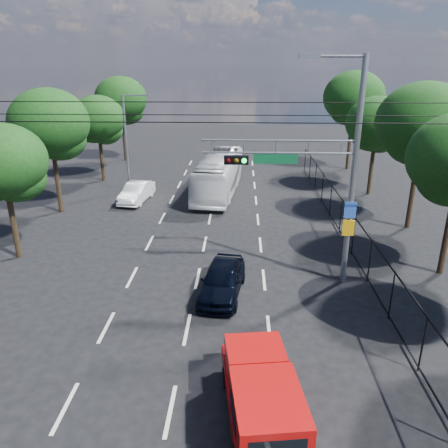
{
  "coord_description": "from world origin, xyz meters",
  "views": [
    {
      "loc": [
        1.89,
        -9.59,
        9.2
      ],
      "look_at": [
        1.22,
        7.59,
        2.8
      ],
      "focal_mm": 35.0,
      "sensor_mm": 36.0,
      "label": 1
    }
  ],
  "objects_px": {
    "navy_hatchback": "(222,280)",
    "white_bus": "(219,174)",
    "red_pickup": "(261,395)",
    "signal_mast": "(324,166)",
    "white_van": "(137,192)"
  },
  "relations": [
    {
      "from": "signal_mast",
      "to": "white_bus",
      "type": "height_order",
      "value": "signal_mast"
    },
    {
      "from": "signal_mast",
      "to": "red_pickup",
      "type": "relative_size",
      "value": 1.94
    },
    {
      "from": "red_pickup",
      "to": "navy_hatchback",
      "type": "distance_m",
      "value": 7.07
    },
    {
      "from": "signal_mast",
      "to": "navy_hatchback",
      "type": "height_order",
      "value": "signal_mast"
    },
    {
      "from": "red_pickup",
      "to": "signal_mast",
      "type": "bearing_deg",
      "value": 71.57
    },
    {
      "from": "red_pickup",
      "to": "navy_hatchback",
      "type": "xyz_separation_m",
      "value": [
        -1.34,
        6.94,
        -0.24
      ]
    },
    {
      "from": "signal_mast",
      "to": "red_pickup",
      "type": "distance_m",
      "value": 9.78
    },
    {
      "from": "signal_mast",
      "to": "white_bus",
      "type": "relative_size",
      "value": 0.93
    },
    {
      "from": "white_bus",
      "to": "signal_mast",
      "type": "bearing_deg",
      "value": -64.17
    },
    {
      "from": "signal_mast",
      "to": "red_pickup",
      "type": "xyz_separation_m",
      "value": [
        -2.77,
        -8.33,
        -4.3
      ]
    },
    {
      "from": "navy_hatchback",
      "to": "white_bus",
      "type": "distance_m",
      "value": 15.23
    },
    {
      "from": "signal_mast",
      "to": "navy_hatchback",
      "type": "xyz_separation_m",
      "value": [
        -4.11,
        -1.39,
        -4.55
      ]
    },
    {
      "from": "red_pickup",
      "to": "white_van",
      "type": "bearing_deg",
      "value": 111.69
    },
    {
      "from": "signal_mast",
      "to": "white_van",
      "type": "distance_m",
      "value": 16.3
    },
    {
      "from": "white_van",
      "to": "signal_mast",
      "type": "bearing_deg",
      "value": -39.55
    }
  ]
}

